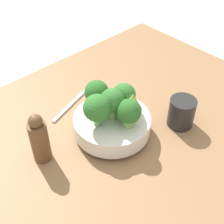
% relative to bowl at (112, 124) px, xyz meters
% --- Properties ---
extents(ground_plane, '(6.00, 6.00, 0.00)m').
position_rel_bowl_xyz_m(ground_plane, '(-0.01, 0.02, -0.07)').
color(ground_plane, beige).
extents(table, '(1.11, 0.87, 0.03)m').
position_rel_bowl_xyz_m(table, '(-0.01, 0.02, -0.05)').
color(table, olive).
rests_on(table, ground_plane).
extents(bowl, '(0.21, 0.21, 0.06)m').
position_rel_bowl_xyz_m(bowl, '(0.00, 0.00, 0.00)').
color(bowl, silver).
rests_on(bowl, table).
extents(broccoli_floret_front, '(0.07, 0.07, 0.09)m').
position_rel_bowl_xyz_m(broccoli_floret_front, '(0.00, -0.06, 0.08)').
color(broccoli_floret_front, '#6BA34C').
rests_on(broccoli_floret_front, bowl).
extents(romanesco_piece_far, '(0.05, 0.05, 0.08)m').
position_rel_bowl_xyz_m(romanesco_piece_far, '(-0.04, 0.04, 0.08)').
color(romanesco_piece_far, '#609347').
rests_on(romanesco_piece_far, bowl).
extents(broccoli_floret_back, '(0.06, 0.06, 0.08)m').
position_rel_bowl_xyz_m(broccoli_floret_back, '(-0.01, 0.05, 0.07)').
color(broccoli_floret_back, '#7AB256').
rests_on(broccoli_floret_back, bowl).
extents(broccoli_floret_right, '(0.07, 0.07, 0.09)m').
position_rel_bowl_xyz_m(broccoli_floret_right, '(0.05, -0.01, 0.08)').
color(broccoli_floret_right, '#609347').
rests_on(broccoli_floret_right, bowl).
extents(broccoli_floret_center, '(0.06, 0.06, 0.09)m').
position_rel_bowl_xyz_m(broccoli_floret_center, '(0.00, 0.00, 0.08)').
color(broccoli_floret_center, '#6BA34C').
rests_on(broccoli_floret_center, bowl).
extents(broccoli_floret_left, '(0.06, 0.06, 0.08)m').
position_rel_bowl_xyz_m(broccoli_floret_left, '(-0.05, -0.01, 0.07)').
color(broccoli_floret_left, '#6BA34C').
rests_on(broccoli_floret_left, bowl).
extents(cup, '(0.07, 0.07, 0.09)m').
position_rel_bowl_xyz_m(cup, '(-0.17, 0.11, 0.01)').
color(cup, black).
rests_on(cup, table).
extents(pepper_mill, '(0.05, 0.05, 0.15)m').
position_rel_bowl_xyz_m(pepper_mill, '(0.19, -0.06, 0.03)').
color(pepper_mill, brown).
rests_on(pepper_mill, table).
extents(fork, '(0.19, 0.07, 0.01)m').
position_rel_bowl_xyz_m(fork, '(0.01, -0.18, -0.03)').
color(fork, silver).
rests_on(fork, table).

